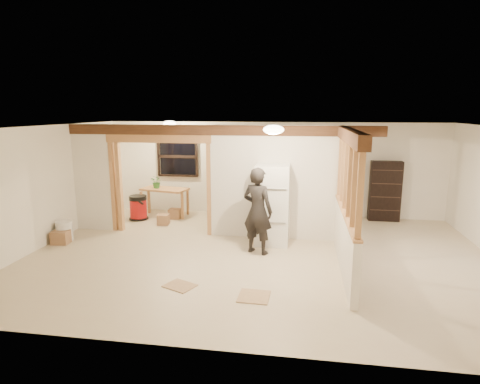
% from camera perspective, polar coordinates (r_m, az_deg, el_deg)
% --- Properties ---
extents(floor, '(9.00, 6.50, 0.01)m').
position_cam_1_polar(floor, '(8.00, 2.58, -9.02)').
color(floor, '#C1B090').
rests_on(floor, ground).
extents(ceiling, '(9.00, 6.50, 0.01)m').
position_cam_1_polar(ceiling, '(7.50, 2.76, 9.20)').
color(ceiling, white).
extents(wall_back, '(9.00, 0.01, 2.50)m').
position_cam_1_polar(wall_back, '(10.84, 4.54, 3.27)').
color(wall_back, white).
rests_on(wall_back, floor).
extents(wall_front, '(9.00, 0.01, 2.50)m').
position_cam_1_polar(wall_front, '(4.55, -1.83, -8.47)').
color(wall_front, white).
rests_on(wall_front, floor).
extents(wall_left, '(0.01, 6.50, 2.50)m').
position_cam_1_polar(wall_left, '(9.27, -26.17, 0.70)').
color(wall_left, white).
rests_on(wall_left, floor).
extents(partition_left_stub, '(0.90, 0.12, 2.50)m').
position_cam_1_polar(partition_left_stub, '(10.04, -20.18, 1.93)').
color(partition_left_stub, silver).
rests_on(partition_left_stub, floor).
extents(partition_center, '(2.80, 0.12, 2.50)m').
position_cam_1_polar(partition_center, '(8.81, 4.81, 1.34)').
color(partition_center, silver).
rests_on(partition_center, floor).
extents(doorway_frame, '(2.46, 0.14, 2.20)m').
position_cam_1_polar(doorway_frame, '(9.38, -11.25, 0.85)').
color(doorway_frame, '#B8814D').
rests_on(doorway_frame, floor).
extents(header_beam_back, '(7.00, 0.18, 0.22)m').
position_cam_1_polar(header_beam_back, '(8.85, -2.93, 8.78)').
color(header_beam_back, '#4F2E1B').
rests_on(header_beam_back, ceiling).
extents(header_beam_right, '(0.18, 3.30, 0.22)m').
position_cam_1_polar(header_beam_right, '(7.11, 15.44, 7.70)').
color(header_beam_right, '#4F2E1B').
rests_on(header_beam_right, ceiling).
extents(pony_wall, '(0.12, 3.20, 1.00)m').
position_cam_1_polar(pony_wall, '(7.46, 14.67, -6.84)').
color(pony_wall, silver).
rests_on(pony_wall, floor).
extents(stud_partition, '(0.14, 3.20, 1.32)m').
position_cam_1_polar(stud_partition, '(7.19, 15.14, 1.97)').
color(stud_partition, '#B8814D').
rests_on(stud_partition, pony_wall).
extents(window_back, '(1.12, 0.10, 1.10)m').
position_cam_1_polar(window_back, '(11.22, -8.88, 4.99)').
color(window_back, black).
rests_on(window_back, wall_back).
extents(ceiling_dome_main, '(0.36, 0.36, 0.16)m').
position_cam_1_polar(ceiling_dome_main, '(6.98, 4.79, 8.83)').
color(ceiling_dome_main, '#FFEABF').
rests_on(ceiling_dome_main, ceiling).
extents(ceiling_dome_util, '(0.32, 0.32, 0.14)m').
position_cam_1_polar(ceiling_dome_util, '(10.30, -9.98, 9.57)').
color(ceiling_dome_util, '#FFEABF').
rests_on(ceiling_dome_util, ceiling).
extents(hanging_bulb, '(0.07, 0.07, 0.07)m').
position_cam_1_polar(hanging_bulb, '(9.49, -8.39, 7.65)').
color(hanging_bulb, '#FFD88C').
rests_on(hanging_bulb, ceiling).
extents(refrigerator, '(0.70, 0.68, 1.70)m').
position_cam_1_polar(refrigerator, '(8.50, 4.63, -1.80)').
color(refrigerator, white).
rests_on(refrigerator, floor).
extents(woman, '(0.74, 0.63, 1.73)m').
position_cam_1_polar(woman, '(7.89, 2.51, -2.69)').
color(woman, black).
rests_on(woman, floor).
extents(work_table, '(1.31, 0.85, 0.76)m').
position_cam_1_polar(work_table, '(10.95, -10.61, -1.43)').
color(work_table, '#B8814D').
rests_on(work_table, floor).
extents(potted_plant, '(0.39, 0.37, 0.34)m').
position_cam_1_polar(potted_plant, '(10.89, -11.74, 1.43)').
color(potted_plant, '#346D30').
rests_on(potted_plant, work_table).
extents(shop_vac, '(0.50, 0.50, 0.64)m').
position_cam_1_polar(shop_vac, '(10.77, -14.27, -2.14)').
color(shop_vac, '#9A0F0F').
rests_on(shop_vac, floor).
extents(bookshelf, '(0.77, 0.26, 1.55)m').
position_cam_1_polar(bookshelf, '(10.91, 19.93, 0.11)').
color(bookshelf, black).
rests_on(bookshelf, floor).
extents(bucket, '(0.37, 0.37, 0.44)m').
position_cam_1_polar(bucket, '(9.59, -23.69, -5.11)').
color(bucket, white).
rests_on(bucket, floor).
extents(box_util_a, '(0.31, 0.26, 0.26)m').
position_cam_1_polar(box_util_a, '(10.71, -9.25, -3.07)').
color(box_util_a, '#946947').
rests_on(box_util_a, floor).
extents(box_util_b, '(0.30, 0.30, 0.26)m').
position_cam_1_polar(box_util_b, '(10.22, -10.84, -3.85)').
color(box_util_b, '#946947').
rests_on(box_util_b, floor).
extents(box_front, '(0.37, 0.32, 0.28)m').
position_cam_1_polar(box_front, '(9.43, -24.14, -5.91)').
color(box_front, '#946947').
rests_on(box_front, floor).
extents(floor_panel_near, '(0.49, 0.49, 0.02)m').
position_cam_1_polar(floor_panel_near, '(6.35, 1.99, -14.62)').
color(floor_panel_near, tan).
rests_on(floor_panel_near, floor).
extents(floor_panel_far, '(0.58, 0.54, 0.01)m').
position_cam_1_polar(floor_panel_far, '(6.76, -8.55, -13.05)').
color(floor_panel_far, tan).
rests_on(floor_panel_far, floor).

